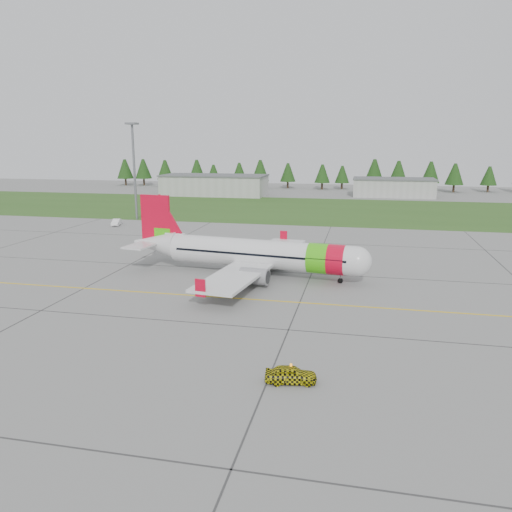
# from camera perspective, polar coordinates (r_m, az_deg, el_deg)

# --- Properties ---
(ground) EXTENTS (320.00, 320.00, 0.00)m
(ground) POSITION_cam_1_polar(r_m,az_deg,el_deg) (47.68, -8.34, -7.44)
(ground) COLOR gray
(ground) RESTS_ON ground
(aircraft) EXTENTS (31.85, 29.59, 9.67)m
(aircraft) POSITION_cam_1_polar(r_m,az_deg,el_deg) (62.49, -0.09, 0.26)
(aircraft) COLOR silver
(aircraft) RESTS_ON ground
(follow_me_car) EXTENTS (1.46, 1.64, 3.62)m
(follow_me_car) POSITION_cam_1_polar(r_m,az_deg,el_deg) (35.37, 4.04, -11.62)
(follow_me_car) COLOR yellow
(follow_me_car) RESTS_ON ground
(service_van) EXTENTS (1.69, 1.64, 4.02)m
(service_van) POSITION_cam_1_polar(r_m,az_deg,el_deg) (104.25, -15.71, 4.46)
(service_van) COLOR white
(service_van) RESTS_ON ground
(grass_strip) EXTENTS (320.00, 50.00, 0.03)m
(grass_strip) POSITION_cam_1_polar(r_m,az_deg,el_deg) (125.90, 4.74, 5.36)
(grass_strip) COLOR #30561E
(grass_strip) RESTS_ON ground
(taxi_guideline) EXTENTS (120.00, 0.25, 0.02)m
(taxi_guideline) POSITION_cam_1_polar(r_m,az_deg,el_deg) (54.82, -5.44, -4.62)
(taxi_guideline) COLOR gold
(taxi_guideline) RESTS_ON ground
(hangar_west) EXTENTS (32.00, 14.00, 6.00)m
(hangar_west) POSITION_cam_1_polar(r_m,az_deg,el_deg) (159.17, -4.76, 8.02)
(hangar_west) COLOR #A8A8A3
(hangar_west) RESTS_ON ground
(hangar_east) EXTENTS (24.00, 12.00, 5.20)m
(hangar_east) POSITION_cam_1_polar(r_m,az_deg,el_deg) (160.64, 15.43, 7.51)
(hangar_east) COLOR #A8A8A3
(hangar_east) RESTS_ON ground
(floodlight_mast) EXTENTS (0.50, 0.50, 20.00)m
(floodlight_mast) POSITION_cam_1_polar(r_m,az_deg,el_deg) (110.92, -13.72, 9.21)
(floodlight_mast) COLOR slate
(floodlight_mast) RESTS_ON ground
(treeline) EXTENTS (160.00, 8.00, 10.00)m
(treeline) POSITION_cam_1_polar(r_m,az_deg,el_deg) (180.86, 7.12, 9.19)
(treeline) COLOR #1C3F14
(treeline) RESTS_ON ground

